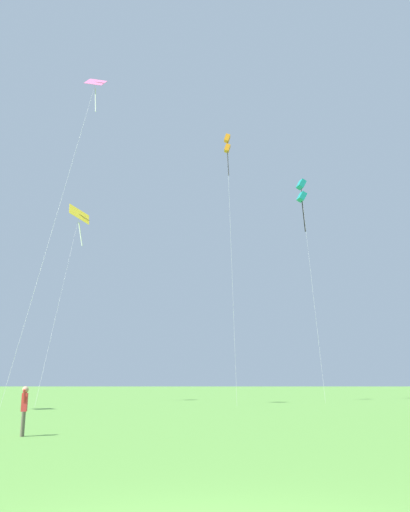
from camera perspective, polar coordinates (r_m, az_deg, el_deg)
name	(u,v)px	position (r m, az deg, el deg)	size (l,w,h in m)	color
kite_yellow_diamond	(79,222)	(47.04, -13.17, 3.54)	(1.78, 9.91, 16.50)	yellow
kite_teal_box	(302,192)	(51.98, 10.17, 6.65)	(0.99, 5.87, 20.26)	teal
kite_orange_box	(227,146)	(47.92, 2.38, 11.58)	(0.58, 5.76, 22.66)	orange
kite_pink_low	(93,96)	(40.88, -11.78, 16.20)	(2.41, 9.72, 23.38)	pink
person_child_small	(24,406)	(17.51, -18.56, -14.80)	(0.20, 0.47, 1.44)	#665B4C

